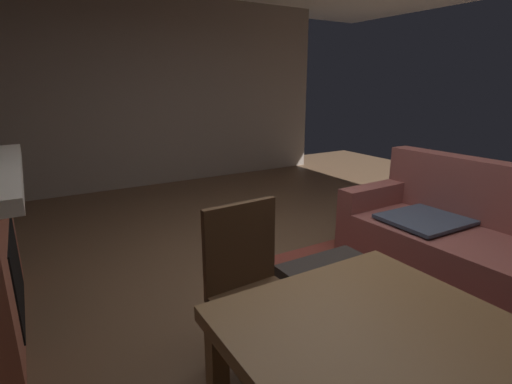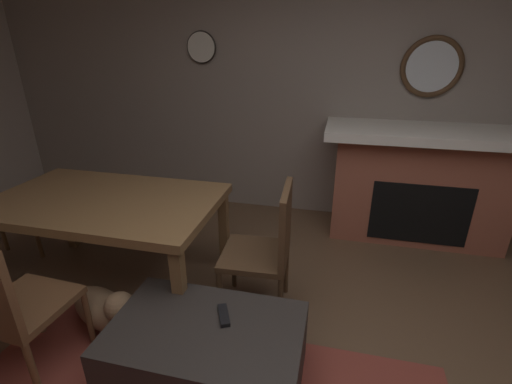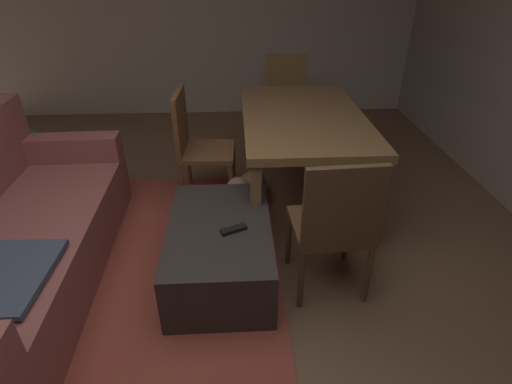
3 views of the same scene
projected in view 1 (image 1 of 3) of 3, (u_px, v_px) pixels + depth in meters
floor at (320, 290)px, 2.96m from camera, size 9.34×9.34×0.00m
wall_left at (156, 93)px, 5.79m from camera, size 0.12×5.63×2.79m
area_rug at (426, 313)px, 2.66m from camera, size 2.60×2.00×0.01m
couch at (482, 247)px, 2.95m from camera, size 2.14×0.94×0.94m
ottoman_coffee_table at (364, 316)px, 2.30m from camera, size 1.01×0.64×0.39m
tv_remote at (347, 283)px, 2.26m from camera, size 0.11×0.17×0.02m
dining_chair_west at (251, 281)px, 2.05m from camera, size 0.46×0.46×0.93m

